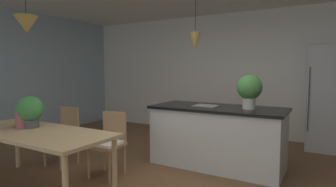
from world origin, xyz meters
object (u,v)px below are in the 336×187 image
object	(u,v)px
potted_plant_on_table	(30,110)
kitchen_island	(217,136)
chair_far_right	(109,141)
vase_on_dining_table	(22,120)
chair_far_left	(64,134)
refrigerator	(328,99)
potted_plant_on_island	(249,89)
dining_table	(35,136)

from	to	relation	value
potted_plant_on_table	kitchen_island	bearing A→B (deg)	45.12
chair_far_right	potted_plant_on_table	world-z (taller)	potted_plant_on_table
kitchen_island	vase_on_dining_table	xyz separation A→B (m)	(-1.86, -1.91, 0.37)
chair_far_right	potted_plant_on_table	bearing A→B (deg)	-132.99
chair_far_left	refrigerator	world-z (taller)	refrigerator
potted_plant_on_island	dining_table	bearing A→B (deg)	-137.40
chair_far_right	chair_far_left	bearing A→B (deg)	179.99
dining_table	potted_plant_on_island	bearing A→B (deg)	42.60
kitchen_island	potted_plant_on_island	xyz separation A→B (m)	(0.46, 0.00, 0.72)
dining_table	potted_plant_on_table	world-z (taller)	potted_plant_on_table
kitchen_island	refrigerator	xyz separation A→B (m)	(1.43, 1.77, 0.48)
chair_far_left	vase_on_dining_table	size ratio (longest dim) A/B	4.02
vase_on_dining_table	kitchen_island	bearing A→B (deg)	45.78
dining_table	refrigerator	xyz separation A→B (m)	(3.04, 3.68, 0.28)
chair_far_left	potted_plant_on_table	bearing A→B (deg)	-69.69
potted_plant_on_island	chair_far_left	bearing A→B (deg)	-156.31
potted_plant_on_island	potted_plant_on_table	xyz separation A→B (m)	(-2.28, -1.82, -0.24)
chair_far_left	chair_far_right	bearing A→B (deg)	-0.01
kitchen_island	refrigerator	distance (m)	2.33
vase_on_dining_table	potted_plant_on_island	bearing A→B (deg)	39.44
vase_on_dining_table	dining_table	bearing A→B (deg)	0.47
potted_plant_on_table	vase_on_dining_table	size ratio (longest dim) A/B	1.86
dining_table	chair_far_left	distance (m)	0.94
chair_far_left	vase_on_dining_table	bearing A→B (deg)	-74.84
kitchen_island	chair_far_left	bearing A→B (deg)	-151.77
dining_table	vase_on_dining_table	world-z (taller)	vase_on_dining_table
chair_far_right	potted_plant_on_island	xyz separation A→B (m)	(1.62, 1.11, 0.71)
chair_far_right	refrigerator	xyz separation A→B (m)	(2.59, 2.89, 0.47)
dining_table	chair_far_right	distance (m)	0.94
refrigerator	potted_plant_on_table	world-z (taller)	refrigerator
chair_far_right	vase_on_dining_table	distance (m)	1.12
dining_table	refrigerator	bearing A→B (deg)	50.43
kitchen_island	vase_on_dining_table	distance (m)	2.69
kitchen_island	potted_plant_on_table	xyz separation A→B (m)	(-1.81, -1.82, 0.48)
chair_far_left	refrigerator	xyz separation A→B (m)	(3.51, 2.89, 0.47)
refrigerator	chair_far_right	bearing A→B (deg)	-131.84
potted_plant_on_island	vase_on_dining_table	world-z (taller)	potted_plant_on_island
kitchen_island	vase_on_dining_table	bearing A→B (deg)	-134.22
dining_table	vase_on_dining_table	distance (m)	0.30
dining_table	vase_on_dining_table	bearing A→B (deg)	-179.53
refrigerator	kitchen_island	bearing A→B (deg)	-128.89
potted_plant_on_table	potted_plant_on_island	bearing A→B (deg)	38.65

